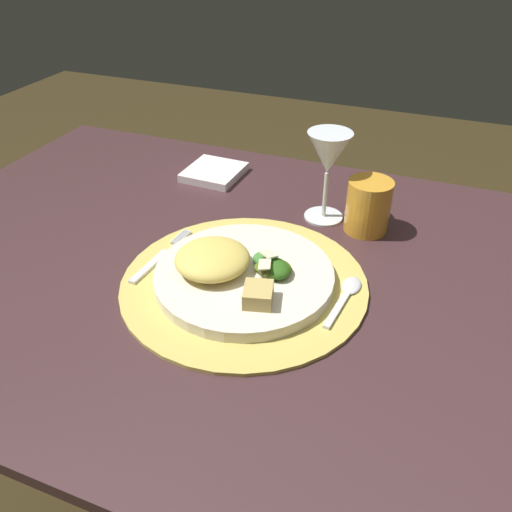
% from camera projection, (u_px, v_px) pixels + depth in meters
% --- Properties ---
extents(dining_table, '(1.44, 0.85, 0.73)m').
position_uv_depth(dining_table, '(291.00, 332.00, 0.88)').
color(dining_table, '#3D2528').
rests_on(dining_table, ground).
extents(placemat, '(0.38, 0.38, 0.01)m').
position_uv_depth(placemat, '(244.00, 282.00, 0.80)').
color(placemat, '#CBB657').
rests_on(placemat, dining_table).
extents(dinner_plate, '(0.27, 0.27, 0.02)m').
position_uv_depth(dinner_plate, '(244.00, 276.00, 0.79)').
color(dinner_plate, silver).
rests_on(dinner_plate, placemat).
extents(pasta_serving, '(0.12, 0.12, 0.04)m').
position_uv_depth(pasta_serving, '(212.00, 259.00, 0.78)').
color(pasta_serving, '#E1C45A').
rests_on(pasta_serving, dinner_plate).
extents(salad_greens, '(0.08, 0.07, 0.03)m').
position_uv_depth(salad_greens, '(272.00, 267.00, 0.78)').
color(salad_greens, '#4C6318').
rests_on(salad_greens, dinner_plate).
extents(bread_piece, '(0.05, 0.05, 0.02)m').
position_uv_depth(bread_piece, '(258.00, 295.00, 0.72)').
color(bread_piece, tan).
rests_on(bread_piece, dinner_plate).
extents(fork, '(0.02, 0.16, 0.00)m').
position_uv_depth(fork, '(159.00, 258.00, 0.84)').
color(fork, silver).
rests_on(fork, placemat).
extents(spoon, '(0.03, 0.13, 0.01)m').
position_uv_depth(spoon, '(347.00, 293.00, 0.77)').
color(spoon, silver).
rests_on(spoon, placemat).
extents(napkin, '(0.12, 0.12, 0.02)m').
position_uv_depth(napkin, '(214.00, 172.00, 1.10)').
color(napkin, white).
rests_on(napkin, dining_table).
extents(wine_glass, '(0.08, 0.08, 0.17)m').
position_uv_depth(wine_glass, '(328.00, 157.00, 0.89)').
color(wine_glass, silver).
rests_on(wine_glass, dining_table).
extents(amber_tumbler, '(0.08, 0.08, 0.09)m').
position_uv_depth(amber_tumbler, '(368.00, 206.00, 0.90)').
color(amber_tumbler, gold).
rests_on(amber_tumbler, dining_table).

